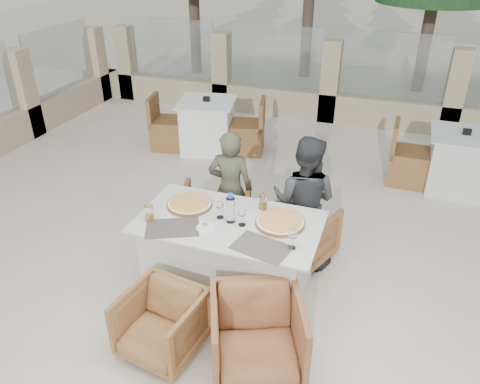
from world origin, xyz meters
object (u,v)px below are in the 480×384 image
(dining_table, at_px, (229,256))
(diner_left, at_px, (231,189))
(wine_glass_near, at_px, (242,216))
(diner_right, at_px, (304,201))
(wine_glass_centre, at_px, (220,209))
(olive_dish, at_px, (205,226))
(water_bottle, at_px, (231,208))
(wine_glass_corner, at_px, (292,238))
(armchair_far_left, at_px, (216,219))
(armchair_far_right, at_px, (299,233))
(armchair_near_right, at_px, (257,335))
(pizza_right, at_px, (280,221))
(pizza_left, at_px, (190,203))
(beer_glass_right, at_px, (263,202))
(bg_table_b, at_px, (459,162))
(armchair_near_left, at_px, (162,324))
(beer_glass_left, at_px, (149,213))
(bg_table_a, at_px, (207,126))

(dining_table, height_order, diner_left, diner_left)
(wine_glass_near, xyz_separation_m, diner_right, (0.39, 0.72, -0.18))
(wine_glass_centre, bearing_deg, olive_dish, -107.25)
(water_bottle, height_order, wine_glass_corner, water_bottle)
(water_bottle, relative_size, armchair_far_left, 0.38)
(wine_glass_centre, relative_size, armchair_far_right, 0.28)
(armchair_near_right, bearing_deg, pizza_right, 71.41)
(pizza_left, distance_m, beer_glass_right, 0.67)
(armchair_far_right, xyz_separation_m, diner_left, (-0.76, 0.06, 0.35))
(pizza_right, bearing_deg, dining_table, -167.60)
(pizza_right, distance_m, bg_table_b, 3.22)
(armchair_far_left, height_order, armchair_near_left, armchair_far_left)
(pizza_right, distance_m, beer_glass_left, 1.13)
(armchair_near_right, bearing_deg, beer_glass_right, 81.85)
(armchair_near_right, bearing_deg, armchair_far_right, 67.25)
(armchair_near_left, relative_size, armchair_near_right, 0.86)
(beer_glass_left, bearing_deg, armchair_far_left, 71.95)
(bg_table_b, bearing_deg, wine_glass_corner, -115.57)
(diner_left, relative_size, bg_table_b, 0.78)
(pizza_left, xyz_separation_m, olive_dish, (0.27, -0.29, -0.00))
(beer_glass_left, xyz_separation_m, bg_table_b, (2.75, 3.03, -0.46))
(armchair_near_left, relative_size, bg_table_b, 0.37)
(wine_glass_centre, distance_m, olive_dish, 0.22)
(diner_left, bearing_deg, beer_glass_left, 60.18)
(olive_dish, relative_size, armchair_far_left, 0.15)
(olive_dish, relative_size, bg_table_a, 0.07)
(armchair_far_left, bearing_deg, diner_left, -143.36)
(armchair_far_left, xyz_separation_m, armchair_far_right, (0.88, 0.08, -0.04))
(dining_table, bearing_deg, diner_right, 53.31)
(armchair_near_left, xyz_separation_m, diner_right, (0.78, 1.55, 0.40))
(wine_glass_corner, xyz_separation_m, beer_glass_right, (-0.39, 0.50, -0.02))
(bg_table_a, bearing_deg, beer_glass_right, -70.00)
(pizza_left, distance_m, bg_table_b, 3.72)
(beer_glass_right, xyz_separation_m, armchair_far_left, (-0.60, 0.33, -0.51))
(olive_dish, bearing_deg, beer_glass_right, 51.29)
(wine_glass_near, relative_size, diner_right, 0.14)
(wine_glass_corner, xyz_separation_m, olive_dish, (-0.77, 0.04, -0.07))
(armchair_far_left, height_order, armchair_far_right, armchair_far_left)
(diner_left, height_order, bg_table_a, diner_left)
(armchair_near_right, distance_m, bg_table_a, 4.20)
(diner_left, bearing_deg, armchair_near_left, 82.15)
(armchair_far_left, relative_size, armchair_near_right, 1.04)
(armchair_near_left, bearing_deg, dining_table, 81.94)
(pizza_right, xyz_separation_m, beer_glass_right, (-0.21, 0.20, 0.05))
(olive_dish, xyz_separation_m, bg_table_a, (-1.29, 3.12, -0.41))
(pizza_right, xyz_separation_m, armchair_far_left, (-0.82, 0.52, -0.47))
(beer_glass_right, distance_m, olive_dish, 0.60)
(wine_glass_corner, relative_size, armchair_far_left, 0.25)
(olive_dish, xyz_separation_m, armchair_near_left, (-0.10, -0.68, -0.52))
(water_bottle, bearing_deg, pizza_left, 164.29)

